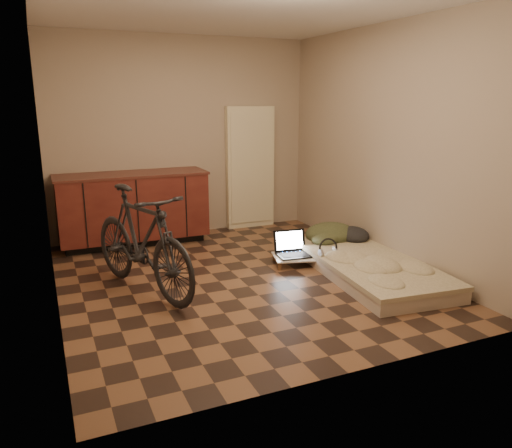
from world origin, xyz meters
name	(u,v)px	position (x,y,z in m)	size (l,w,h in m)	color
room_shell	(238,152)	(0.00, 0.00, 1.30)	(3.50, 4.00, 2.60)	brown
cabinets	(133,208)	(-0.75, 1.70, 0.47)	(1.84, 0.62, 0.91)	black
appliance_panel	(250,168)	(0.95, 1.94, 0.85)	(0.70, 0.10, 1.70)	#F3EAC0
bicycle	(141,236)	(-0.97, 0.03, 0.56)	(0.51, 1.72, 1.12)	black
futon	(369,267)	(1.30, -0.44, 0.09)	(1.15, 2.08, 0.17)	#C3B39C
clothing_pile	(336,227)	(1.42, 0.39, 0.30)	(0.66, 0.55, 0.26)	#393F25
headphones	(328,247)	(0.98, -0.13, 0.25)	(0.24, 0.22, 0.16)	black
lap_desk	(301,257)	(0.80, 0.15, 0.09)	(0.68, 0.53, 0.10)	brown
laptop	(293,250)	(0.74, 0.21, 0.15)	(0.41, 0.37, 0.26)	black
mouse	(316,255)	(0.95, 0.05, 0.12)	(0.06, 0.11, 0.04)	silver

